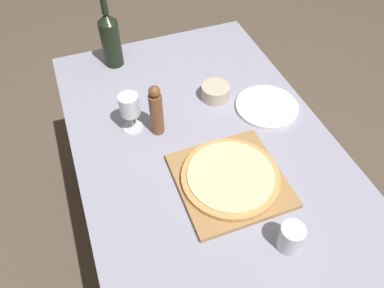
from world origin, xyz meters
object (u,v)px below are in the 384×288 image
at_px(small_bowl, 215,92).
at_px(wine_bottle, 110,39).
at_px(pizza, 231,177).
at_px(wine_glass, 129,107).
at_px(pepper_mill, 156,111).

bearing_deg(small_bowl, wine_bottle, 132.24).
xyz_separation_m(pizza, wine_bottle, (-0.22, 0.80, 0.10)).
bearing_deg(pizza, wine_bottle, 105.67).
height_order(wine_bottle, wine_glass, wine_bottle).
relative_size(pepper_mill, small_bowl, 1.88).
height_order(pizza, small_bowl, small_bowl).
bearing_deg(pizza, small_bowl, 73.96).
relative_size(pizza, wine_bottle, 1.02).
distance_m(pizza, wine_bottle, 0.83).
bearing_deg(pepper_mill, wine_bottle, 97.37).
xyz_separation_m(pizza, wine_glass, (-0.25, 0.37, 0.08)).
bearing_deg(pepper_mill, wine_glass, 151.11).
bearing_deg(wine_glass, wine_bottle, 86.61).
bearing_deg(small_bowl, pepper_mill, -160.27).
distance_m(pizza, pepper_mill, 0.36).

